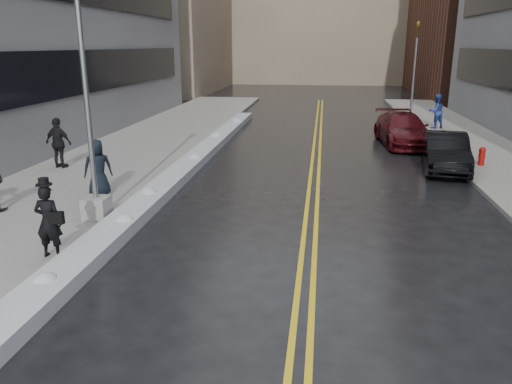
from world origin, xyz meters
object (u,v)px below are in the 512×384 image
(fire_hydrant, at_px, (482,155))
(car_black, at_px, (445,152))
(pedestrian_c, at_px, (98,168))
(pedestrian_d, at_px, (59,143))
(lamppost, at_px, (90,132))
(pedestrian_fedora, at_px, (48,221))
(car_maroon, at_px, (403,129))
(pedestrian_east, at_px, (436,111))
(traffic_signal, at_px, (415,66))

(fire_hydrant, relative_size, car_black, 0.17)
(pedestrian_c, bearing_deg, pedestrian_d, -74.58)
(pedestrian_c, relative_size, car_black, 0.40)
(fire_hydrant, bearing_deg, lamppost, -146.96)
(pedestrian_c, bearing_deg, pedestrian_fedora, 74.38)
(lamppost, distance_m, car_black, 13.30)
(lamppost, bearing_deg, car_black, 34.97)
(pedestrian_fedora, distance_m, pedestrian_c, 4.76)
(pedestrian_fedora, distance_m, car_maroon, 18.14)
(pedestrian_d, bearing_deg, lamppost, 137.78)
(car_black, bearing_deg, car_maroon, 106.60)
(pedestrian_east, height_order, car_black, pedestrian_east)
(car_maroon, bearing_deg, pedestrian_east, 56.75)
(lamppost, xyz_separation_m, car_maroon, (9.93, 12.68, -1.77))
(lamppost, bearing_deg, traffic_signal, 61.79)
(lamppost, relative_size, traffic_signal, 1.27)
(pedestrian_fedora, bearing_deg, car_maroon, -125.06)
(pedestrian_c, height_order, car_maroon, pedestrian_c)
(fire_hydrant, height_order, pedestrian_d, pedestrian_d)
(fire_hydrant, xyz_separation_m, traffic_signal, (-0.50, 14.00, 2.85))
(traffic_signal, height_order, pedestrian_fedora, traffic_signal)
(pedestrian_d, height_order, car_black, pedestrian_d)
(car_black, bearing_deg, fire_hydrant, 23.53)
(pedestrian_east, relative_size, car_maroon, 0.37)
(pedestrian_d, xyz_separation_m, pedestrian_east, (16.35, 11.77, -0.01))
(pedestrian_east, height_order, car_maroon, pedestrian_east)
(fire_hydrant, distance_m, pedestrian_east, 9.22)
(fire_hydrant, distance_m, pedestrian_fedora, 16.14)
(pedestrian_c, bearing_deg, traffic_signal, -149.88)
(fire_hydrant, bearing_deg, car_black, -163.40)
(pedestrian_c, relative_size, car_maroon, 0.34)
(lamppost, relative_size, fire_hydrant, 10.45)
(lamppost, xyz_separation_m, fire_hydrant, (12.30, 8.00, -1.98))
(fire_hydrant, height_order, pedestrian_east, pedestrian_east)
(traffic_signal, height_order, car_maroon, traffic_signal)
(pedestrian_east, bearing_deg, car_maroon, 36.90)
(car_maroon, bearing_deg, fire_hydrant, -67.83)
(pedestrian_east, bearing_deg, fire_hydrant, 64.90)
(fire_hydrant, bearing_deg, pedestrian_east, 89.47)
(pedestrian_c, relative_size, pedestrian_d, 0.92)
(fire_hydrant, bearing_deg, car_maroon, 116.89)
(car_black, bearing_deg, pedestrian_c, -148.00)
(traffic_signal, height_order, pedestrian_east, traffic_signal)
(car_black, height_order, car_maroon, car_maroon)
(car_black, bearing_deg, pedestrian_east, 87.60)
(fire_hydrant, xyz_separation_m, car_black, (-1.50, -0.45, 0.18))
(pedestrian_c, height_order, pedestrian_east, pedestrian_east)
(pedestrian_c, xyz_separation_m, pedestrian_d, (-3.09, 3.34, 0.07))
(lamppost, height_order, pedestrian_c, lamppost)
(lamppost, height_order, pedestrian_fedora, lamppost)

